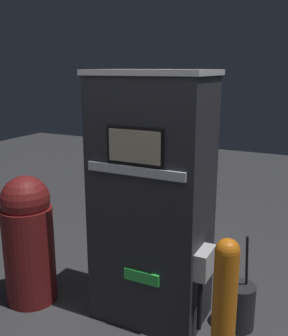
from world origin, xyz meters
TOP-DOWN VIEW (x-y plane):
  - ground_plane at (0.00, 0.00)m, footprint 14.00×14.00m
  - gas_pump at (0.00, 0.27)m, footprint 0.94×0.57m
  - safety_bollard at (0.72, -0.26)m, footprint 0.14×0.14m
  - trash_bin at (-1.01, 0.00)m, footprint 0.42×0.42m
  - squeegee_bucket at (0.67, 0.41)m, footprint 0.24×0.24m

SIDE VIEW (x-z plane):
  - ground_plane at x=0.00m, z-range 0.00..0.00m
  - squeegee_bucket at x=0.67m, z-range -0.21..0.57m
  - safety_bollard at x=0.72m, z-range 0.03..1.04m
  - trash_bin at x=-1.01m, z-range 0.01..1.11m
  - gas_pump at x=0.00m, z-range 0.00..1.93m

